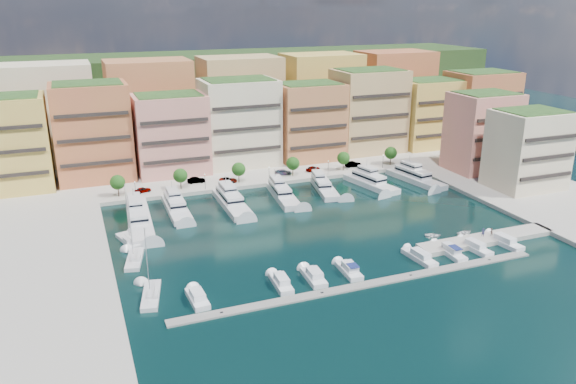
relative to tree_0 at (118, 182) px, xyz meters
name	(u,v)px	position (x,y,z in m)	size (l,w,h in m)	color
ground	(315,224)	(40.00, -33.50, -4.74)	(400.00, 400.00, 0.00)	black
north_quay	(238,158)	(40.00, 28.50, -4.74)	(220.00, 64.00, 2.00)	#9E998E
east_quay	(551,202)	(102.00, -41.50, -4.74)	(34.00, 76.00, 2.00)	#9E998E
west_quay	(14,288)	(-22.00, -41.50, -4.74)	(34.00, 76.00, 2.00)	#9E998E
hillside	(203,128)	(40.00, 76.50, -4.74)	(240.00, 40.00, 58.00)	#173214
south_pontoon	(368,285)	(37.00, -63.50, -4.74)	(72.00, 2.20, 0.35)	gray
finger_pier	(486,241)	(70.00, -55.50, -4.74)	(32.00, 5.00, 2.00)	#9E998E
apartment_0	(4,144)	(-26.00, 16.49, 8.57)	(22.00, 16.50, 24.80)	#DEBE51
apartment_1	(93,132)	(-4.00, 18.49, 9.57)	(20.00, 16.50, 26.80)	#BC5C3E
apartment_2	(171,134)	(17.00, 16.49, 7.57)	(20.00, 15.50, 22.80)	#E5897F
apartment_3	(239,122)	(38.00, 18.49, 9.07)	(22.00, 16.50, 25.80)	beige
apartment_4	(309,121)	(60.00, 16.49, 8.07)	(20.00, 15.50, 23.80)	#C47249
apartment_5	(368,111)	(82.00, 18.49, 9.57)	(22.00, 16.50, 26.80)	tan
apartment_6	(428,113)	(104.00, 16.49, 7.57)	(20.00, 15.50, 22.80)	#DEBE51
apartment_7	(480,107)	(124.00, 14.49, 8.57)	(22.00, 16.50, 24.80)	#BC5C3E
apartment_east_a	(482,132)	(102.00, -13.51, 7.57)	(18.00, 14.50, 22.80)	#E5897F
apartment_east_b	(528,149)	(102.00, -31.51, 6.57)	(18.00, 14.50, 20.80)	beige
backblock_0	(49,114)	(-15.00, 40.50, 11.26)	(26.00, 18.00, 30.00)	beige
backblock_1	(150,108)	(15.00, 40.50, 11.26)	(26.00, 18.00, 30.00)	#C47249
backblock_2	(240,102)	(45.00, 40.50, 11.26)	(26.00, 18.00, 30.00)	tan
backblock_3	(321,97)	(75.00, 40.50, 11.26)	(26.00, 18.00, 30.00)	#DEBE51
backblock_4	(394,92)	(105.00, 40.50, 11.26)	(26.00, 18.00, 30.00)	#BC5C3E
tree_0	(118,182)	(0.00, 0.00, 0.00)	(3.80, 3.80, 5.65)	#473323
tree_1	(180,176)	(16.00, 0.00, 0.00)	(3.80, 3.80, 5.65)	#473323
tree_2	(239,169)	(32.00, 0.00, 0.00)	(3.80, 3.80, 5.65)	#473323
tree_3	(293,163)	(48.00, 0.00, 0.00)	(3.80, 3.80, 5.65)	#473323
tree_4	(343,158)	(64.00, 0.00, 0.00)	(3.80, 3.80, 5.65)	#473323
tree_5	(391,153)	(80.00, 0.00, 0.00)	(3.80, 3.80, 5.65)	#473323
lamppost_0	(135,187)	(4.00, -2.30, -0.92)	(0.30, 0.30, 4.20)	black
lamppost_1	(205,179)	(22.00, -2.30, -0.92)	(0.30, 0.30, 4.20)	black
lamppost_2	(269,172)	(40.00, -2.30, -0.92)	(0.30, 0.30, 4.20)	black
lamppost_3	(328,165)	(58.00, -2.30, -0.92)	(0.30, 0.30, 4.20)	black
lamppost_4	(383,159)	(76.00, -2.30, -0.92)	(0.30, 0.30, 4.20)	black
yacht_0	(139,217)	(2.84, -17.12, -3.53)	(6.48, 27.80, 7.30)	silver
yacht_1	(176,207)	(12.11, -13.39, -3.65)	(4.89, 19.38, 7.30)	silver
yacht_2	(231,201)	(25.66, -14.39, -3.53)	(5.21, 21.65, 7.30)	silver
yacht_3	(282,193)	(39.61, -13.52, -3.53)	(6.58, 20.06, 7.30)	silver
yacht_4	(324,187)	(51.94, -12.53, -3.65)	(7.65, 17.94, 7.30)	silver
yacht_5	(370,182)	(65.57, -13.06, -3.53)	(8.28, 19.23, 7.30)	silver
yacht_6	(414,177)	(79.43, -13.80, -3.53)	(7.98, 20.80, 7.30)	silver
cruiser_0	(198,299)	(7.29, -58.08, -4.20)	(2.93, 7.44, 2.55)	white
cruiser_2	(281,283)	(22.43, -58.09, -4.20)	(2.90, 7.93, 2.55)	white
cruiser_3	(314,277)	(28.82, -58.08, -4.20)	(3.17, 7.72, 2.55)	white
cruiser_4	(349,270)	(36.04, -58.10, -4.17)	(2.99, 7.69, 2.66)	white
cruiser_6	(420,257)	(51.55, -58.10, -4.20)	(3.18, 8.86, 2.55)	white
cruiser_7	(450,252)	(58.71, -58.12, -4.17)	(2.66, 8.99, 2.66)	white
cruiser_8	(474,247)	(64.68, -58.09, -4.20)	(3.34, 8.83, 2.55)	white
cruiser_9	(503,242)	(72.24, -58.10, -4.20)	(3.62, 9.34, 2.55)	white
sailboat_2	(130,241)	(-0.61, -28.55, -4.43)	(5.10, 9.52, 13.20)	silver
sailboat_0	(151,296)	(0.17, -53.89, -4.44)	(4.93, 10.46, 13.20)	silver
sailboat_1	(135,260)	(-0.72, -38.25, -4.43)	(4.90, 9.99, 13.20)	silver
tender_0	(433,235)	(60.85, -49.37, -4.39)	(2.47, 3.46, 0.72)	white
tender_1	(440,241)	(60.43, -52.50, -4.30)	(1.47, 1.70, 0.90)	#C3B595
tender_2	(465,233)	(68.10, -50.86, -4.37)	(2.57, 3.60, 0.75)	silver
car_0	(143,190)	(6.17, 0.90, -3.03)	(1.69, 4.20, 1.43)	gray
car_1	(196,180)	(20.92, 3.78, -2.95)	(1.69, 4.83, 1.59)	gray
car_2	(228,180)	(29.21, 1.09, -3.06)	(2.28, 4.94, 1.37)	gray
car_3	(283,172)	(45.92, 2.52, -3.02)	(2.01, 4.95, 1.44)	gray
car_4	(313,168)	(55.41, 2.58, -2.97)	(1.82, 4.53, 1.54)	gray
car_5	(353,164)	(68.46, 2.03, -2.91)	(1.76, 5.05, 1.66)	gray
person_0	(483,232)	(69.40, -54.92, -2.80)	(0.69, 0.45, 1.88)	#292A52
person_1	(491,232)	(71.42, -55.08, -2.92)	(0.80, 0.62, 1.65)	#513930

